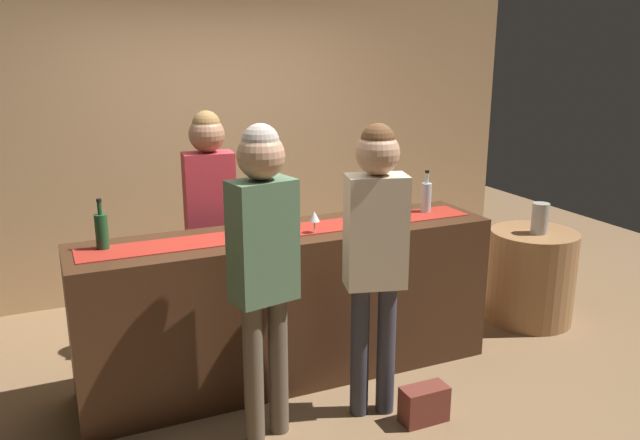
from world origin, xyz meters
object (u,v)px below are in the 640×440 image
Objects in this scene: wine_bottle_green at (102,231)px; wine_glass_far_end at (314,217)px; handbag at (424,404)px; bartender at (210,206)px; wine_bottle_clear at (426,197)px; wine_glass_mid_counter at (397,202)px; wine_glass_near_customer at (255,216)px; round_side_table at (531,276)px; customer_browsing at (263,250)px; customer_sipping at (376,240)px; vase_on_side_table at (540,218)px.

wine_bottle_green is 1.27m from wine_glass_far_end.
bartender is at bearing 121.39° from handbag.
wine_glass_mid_counter is (-0.25, -0.03, -0.01)m from wine_bottle_clear.
wine_bottle_green is 0.92m from wine_glass_near_customer.
wine_glass_mid_counter and wine_glass_far_end have the same top height.
handbag is (0.71, -0.92, -1.00)m from wine_glass_near_customer.
bartender reaches higher than round_side_table.
wine_bottle_clear is at bearing 10.01° from wine_glass_far_end.
customer_browsing is 2.40× the size of round_side_table.
vase_on_side_table is (1.80, 0.65, -0.23)m from customer_sipping.
wine_glass_far_end is 0.08× the size of customer_browsing.
wine_bottle_clear is 1.06m from vase_on_side_table.
wine_bottle_clear is at bearing -179.80° from round_side_table.
wine_bottle_clear is 2.10× the size of wine_glass_near_customer.
wine_bottle_green is at bearing 179.11° from wine_glass_near_customer.
bartender is at bearing 125.38° from wine_glass_far_end.
wine_glass_mid_counter is at bearing 66.17° from customer_sipping.
wine_glass_far_end is at bearing -168.47° from wine_glass_mid_counter.
wine_bottle_green is 2.10× the size of wine_glass_near_customer.
vase_on_side_table is at bearing -97.28° from round_side_table.
customer_browsing reaches higher than wine_glass_mid_counter.
wine_glass_near_customer is 0.08× the size of customer_sipping.
handbag is at bearing -151.29° from vase_on_side_table.
customer_sipping reaches higher than handbag.
wine_glass_mid_counter reaches higher than vase_on_side_table.
handbag is at bearing -108.69° from wine_glass_mid_counter.
bartender is 2.60m from round_side_table.
wine_glass_mid_counter is 0.60× the size of vase_on_side_table.
wine_glass_far_end is 0.08× the size of bartender.
wine_glass_far_end is 0.08× the size of customer_sipping.
vase_on_side_table is at bearing 2.62° from customer_browsing.
vase_on_side_table is at bearing -2.43° from wine_bottle_clear.
wine_glass_mid_counter is at bearing 11.53° from wine_glass_far_end.
wine_glass_near_customer is 0.08× the size of customer_browsing.
wine_glass_far_end is (-0.93, -0.16, -0.01)m from wine_bottle_clear.
wine_glass_far_end is (0.33, -0.18, 0.00)m from wine_glass_near_customer.
wine_glass_far_end is at bearing -175.11° from round_side_table.
wine_bottle_green is at bearing 150.20° from handbag.
wine_bottle_green is 0.17× the size of bartender.
bartender reaches higher than wine_glass_far_end.
wine_bottle_green is 2.14m from handbag.
round_side_table is at bearing 3.61° from customer_browsing.
customer_sipping is (-0.53, -0.66, -0.02)m from wine_glass_mid_counter.
bartender is 2.52m from vase_on_side_table.
bartender is (-1.42, 0.53, -0.04)m from wine_bottle_clear.
wine_bottle_clear is 2.10× the size of wine_glass_far_end.
wine_glass_near_customer reaches higher than vase_on_side_table.
wine_glass_mid_counter is 0.19× the size of round_side_table.
customer_browsing reaches higher than wine_bottle_clear.
wine_bottle_green is 2.10× the size of wine_glass_mid_counter.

